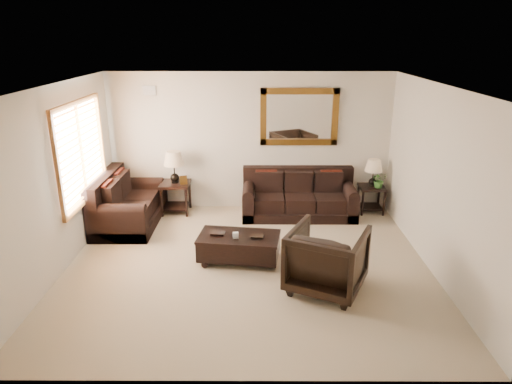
{
  "coord_description": "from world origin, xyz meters",
  "views": [
    {
      "loc": [
        0.15,
        -6.27,
        3.36
      ],
      "look_at": [
        0.13,
        0.6,
        0.97
      ],
      "focal_mm": 32.0,
      "sensor_mm": 36.0,
      "label": 1
    }
  ],
  "objects_px": {
    "sofa": "(299,199)",
    "coffee_table": "(239,245)",
    "end_table_left": "(175,173)",
    "armchair": "(327,256)",
    "end_table_right": "(373,178)",
    "loveseat": "(125,207)"
  },
  "relations": [
    {
      "from": "coffee_table",
      "to": "armchair",
      "type": "xyz_separation_m",
      "value": [
        1.24,
        -0.83,
        0.23
      ]
    },
    {
      "from": "sofa",
      "to": "armchair",
      "type": "height_order",
      "value": "armchair"
    },
    {
      "from": "sofa",
      "to": "coffee_table",
      "type": "distance_m",
      "value": 2.22
    },
    {
      "from": "sofa",
      "to": "end_table_left",
      "type": "distance_m",
      "value": 2.46
    },
    {
      "from": "sofa",
      "to": "armchair",
      "type": "distance_m",
      "value": 2.78
    },
    {
      "from": "sofa",
      "to": "end_table_left",
      "type": "xyz_separation_m",
      "value": [
        -2.41,
        0.11,
        0.49
      ]
    },
    {
      "from": "end_table_left",
      "to": "armchair",
      "type": "relative_size",
      "value": 1.25
    },
    {
      "from": "coffee_table",
      "to": "armchair",
      "type": "height_order",
      "value": "armchair"
    },
    {
      "from": "end_table_right",
      "to": "coffee_table",
      "type": "distance_m",
      "value": 3.31
    },
    {
      "from": "end_table_right",
      "to": "end_table_left",
      "type": "bearing_deg",
      "value": -179.45
    },
    {
      "from": "end_table_right",
      "to": "armchair",
      "type": "relative_size",
      "value": 1.09
    },
    {
      "from": "sofa",
      "to": "coffee_table",
      "type": "xyz_separation_m",
      "value": [
        -1.09,
        -1.93,
        -0.06
      ]
    },
    {
      "from": "sofa",
      "to": "end_table_right",
      "type": "bearing_deg",
      "value": 5.65
    },
    {
      "from": "sofa",
      "to": "end_table_right",
      "type": "distance_m",
      "value": 1.5
    },
    {
      "from": "sofa",
      "to": "loveseat",
      "type": "distance_m",
      "value": 3.28
    },
    {
      "from": "loveseat",
      "to": "end_table_right",
      "type": "relative_size",
      "value": 1.59
    },
    {
      "from": "end_table_left",
      "to": "armchair",
      "type": "distance_m",
      "value": 3.86
    },
    {
      "from": "loveseat",
      "to": "coffee_table",
      "type": "xyz_separation_m",
      "value": [
        2.15,
        -1.41,
        -0.09
      ]
    },
    {
      "from": "armchair",
      "to": "coffee_table",
      "type": "bearing_deg",
      "value": -8.45
    },
    {
      "from": "end_table_right",
      "to": "sofa",
      "type": "bearing_deg",
      "value": -174.35
    },
    {
      "from": "sofa",
      "to": "armchair",
      "type": "relative_size",
      "value": 2.19
    },
    {
      "from": "end_table_left",
      "to": "coffee_table",
      "type": "xyz_separation_m",
      "value": [
        1.33,
        -2.04,
        -0.54
      ]
    }
  ]
}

